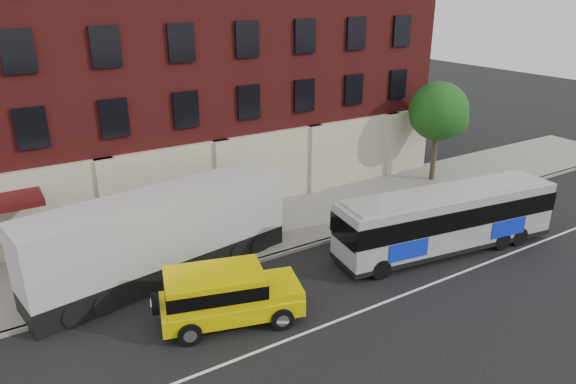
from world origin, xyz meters
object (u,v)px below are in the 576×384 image
street_tree (439,114)px  city_bus (447,218)px  yellow_suv (224,293)px  sign_pole (81,277)px  shipping_container (162,236)px

street_tree → city_bus: street_tree is taller
yellow_suv → street_tree: bearing=20.9°
street_tree → city_bus: bearing=-133.0°
city_bus → yellow_suv: city_bus is taller
sign_pole → city_bus: (15.46, -3.72, 0.20)m
street_tree → yellow_suv: street_tree is taller
sign_pole → yellow_suv: size_ratio=0.45×
sign_pole → shipping_container: 3.62m
street_tree → shipping_container: 18.89m
city_bus → shipping_container: shipping_container is taller
yellow_suv → shipping_container: shipping_container is taller
street_tree → city_bus: (-6.58, -7.05, -2.75)m
sign_pole → yellow_suv: 5.49m
street_tree → yellow_suv: size_ratio=1.11×
city_bus → yellow_suv: bearing=178.7°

